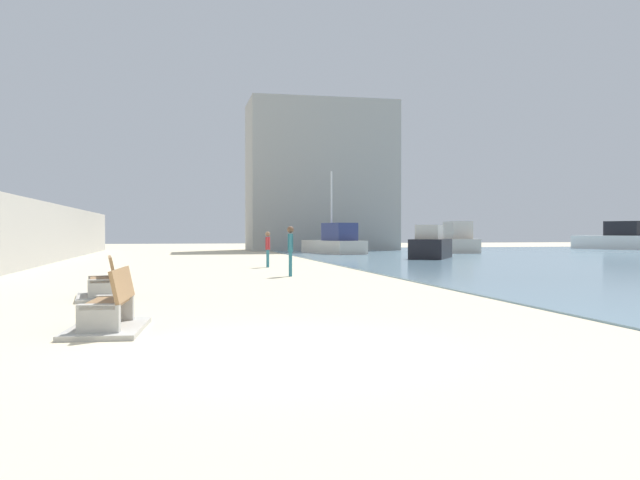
% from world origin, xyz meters
% --- Properties ---
extents(ground_plane, '(120.00, 120.00, 0.00)m').
position_xyz_m(ground_plane, '(0.00, 18.00, 0.00)').
color(ground_plane, beige).
extents(seawall, '(0.80, 64.00, 2.95)m').
position_xyz_m(seawall, '(-7.50, 18.00, 1.47)').
color(seawall, '#ADAAA3').
rests_on(seawall, ground).
extents(bench_near, '(1.26, 2.18, 0.98)m').
position_xyz_m(bench_near, '(-2.12, 2.25, 0.23)').
color(bench_near, '#ADAAA3').
rests_on(bench_near, ground).
extents(bench_far, '(1.33, 2.21, 0.98)m').
position_xyz_m(bench_far, '(-2.77, 7.51, 0.23)').
color(bench_far, '#ADAAA3').
rests_on(bench_far, ground).
extents(person_walking, '(0.23, 0.53, 1.74)m').
position_xyz_m(person_walking, '(2.73, 14.23, 1.02)').
color(person_walking, teal).
rests_on(person_walking, ground).
extents(person_standing, '(0.24, 0.52, 1.55)m').
position_xyz_m(person_standing, '(2.71, 20.16, 0.89)').
color(person_standing, teal).
rests_on(person_standing, ground).
extents(boat_distant, '(3.19, 7.68, 2.24)m').
position_xyz_m(boat_distant, '(18.88, 37.71, 0.85)').
color(boat_distant, beige).
rests_on(boat_distant, water_bay).
extents(boat_nearest, '(4.62, 7.32, 2.40)m').
position_xyz_m(boat_nearest, '(35.89, 42.67, 0.92)').
color(boat_nearest, white).
rests_on(boat_nearest, water_bay).
extents(boat_outer, '(3.67, 4.48, 1.88)m').
position_xyz_m(boat_outer, '(12.81, 26.95, 0.76)').
color(boat_outer, black).
rests_on(boat_outer, water_bay).
extents(boat_mid_bay, '(3.60, 6.00, 5.69)m').
position_xyz_m(boat_mid_bay, '(9.47, 36.24, 0.80)').
color(boat_mid_bay, beige).
rests_on(boat_mid_bay, water_bay).
extents(harbor_building, '(12.00, 6.00, 12.21)m').
position_xyz_m(harbor_building, '(10.53, 46.00, 6.11)').
color(harbor_building, '#9E9E99').
rests_on(harbor_building, ground).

